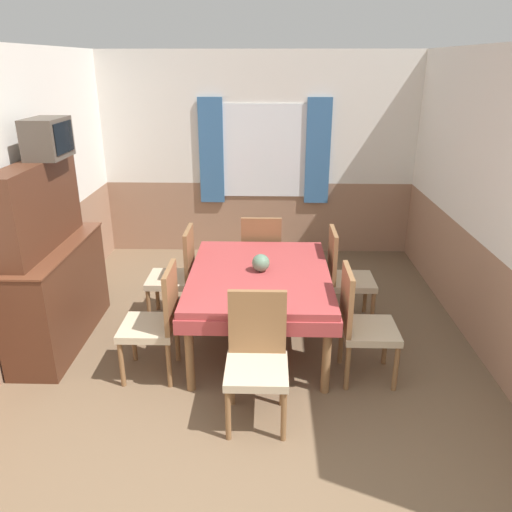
# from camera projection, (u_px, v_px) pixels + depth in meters

# --- Properties ---
(wall_back) EXTENTS (4.45, 0.10, 2.60)m
(wall_back) POSITION_uv_depth(u_px,v_px,m) (259.00, 156.00, 6.50)
(wall_back) COLOR white
(wall_back) RESTS_ON ground_plane
(wall_left) EXTENTS (0.05, 4.96, 2.60)m
(wall_left) POSITION_uv_depth(u_px,v_px,m) (22.00, 201.00, 4.41)
(wall_left) COLOR white
(wall_left) RESTS_ON ground_plane
(wall_right) EXTENTS (0.05, 4.96, 2.60)m
(wall_right) POSITION_uv_depth(u_px,v_px,m) (490.00, 205.00, 4.31)
(wall_right) COLOR white
(wall_right) RESTS_ON ground_plane
(dining_table) EXTENTS (1.26, 1.60, 0.73)m
(dining_table) POSITION_uv_depth(u_px,v_px,m) (260.00, 282.00, 4.42)
(dining_table) COLOR #9E3838
(dining_table) RESTS_ON ground_plane
(chair_head_near) EXTENTS (0.44, 0.44, 0.96)m
(chair_head_near) POSITION_uv_depth(u_px,v_px,m) (257.00, 356.00, 3.54)
(chair_head_near) COLOR brown
(chair_head_near) RESTS_ON ground_plane
(chair_left_near) EXTENTS (0.44, 0.44, 0.96)m
(chair_left_near) POSITION_uv_depth(u_px,v_px,m) (157.00, 319.00, 4.04)
(chair_left_near) COLOR brown
(chair_left_near) RESTS_ON ground_plane
(chair_head_window) EXTENTS (0.44, 0.44, 0.96)m
(chair_head_window) POSITION_uv_depth(u_px,v_px,m) (261.00, 254.00, 5.39)
(chair_head_window) COLOR brown
(chair_head_window) RESTS_ON ground_plane
(chair_right_near) EXTENTS (0.44, 0.44, 0.96)m
(chair_right_near) POSITION_uv_depth(u_px,v_px,m) (361.00, 322.00, 4.00)
(chair_right_near) COLOR brown
(chair_right_near) RESTS_ON ground_plane
(chair_right_far) EXTENTS (0.44, 0.44, 0.96)m
(chair_right_far) POSITION_uv_depth(u_px,v_px,m) (344.00, 274.00, 4.89)
(chair_right_far) COLOR brown
(chair_right_far) RESTS_ON ground_plane
(chair_left_far) EXTENTS (0.44, 0.44, 0.96)m
(chair_left_far) POSITION_uv_depth(u_px,v_px,m) (177.00, 272.00, 4.93)
(chair_left_far) COLOR brown
(chair_left_far) RESTS_ON ground_plane
(sideboard) EXTENTS (0.46, 1.43, 1.68)m
(sideboard) POSITION_uv_depth(u_px,v_px,m) (52.00, 270.00, 4.47)
(sideboard) COLOR #4C2819
(sideboard) RESTS_ON ground_plane
(tv) EXTENTS (0.29, 0.46, 0.34)m
(tv) POSITION_uv_depth(u_px,v_px,m) (48.00, 138.00, 4.25)
(tv) COLOR #51473D
(tv) RESTS_ON sideboard
(vase) EXTENTS (0.16, 0.16, 0.16)m
(vase) POSITION_uv_depth(u_px,v_px,m) (261.00, 263.00, 4.38)
(vase) COLOR slate
(vase) RESTS_ON dining_table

